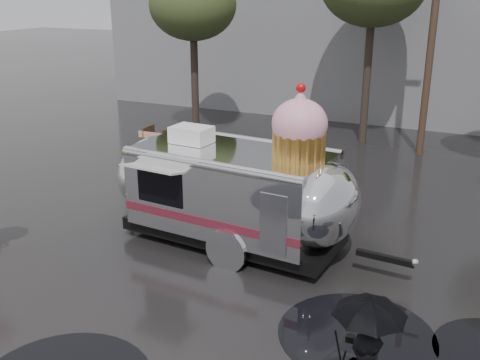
% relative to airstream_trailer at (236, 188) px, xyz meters
% --- Properties ---
extents(ground, '(120.00, 120.00, 0.00)m').
position_rel_airstream_trailer_xyz_m(ground, '(0.64, -3.67, -1.54)').
color(ground, black).
rests_on(ground, ground).
extents(puddles, '(9.33, 6.70, 0.01)m').
position_rel_airstream_trailer_xyz_m(puddles, '(2.76, -3.92, -1.53)').
color(puddles, black).
rests_on(puddles, ground).
extents(utility_pole, '(1.60, 0.28, 9.00)m').
position_rel_airstream_trailer_xyz_m(utility_pole, '(3.14, 10.33, 3.08)').
color(utility_pole, '#473323').
rests_on(utility_pole, ground).
extents(tree_left, '(3.64, 3.64, 6.95)m').
position_rel_airstream_trailer_xyz_m(tree_left, '(-6.36, 9.33, 3.94)').
color(tree_left, '#382D26').
rests_on(tree_left, ground).
extents(barricade_row, '(4.30, 0.80, 1.00)m').
position_rel_airstream_trailer_xyz_m(barricade_row, '(-4.91, 6.30, -1.02)').
color(barricade_row, '#473323').
rests_on(barricade_row, ground).
extents(airstream_trailer, '(8.14, 3.28, 4.39)m').
position_rel_airstream_trailer_xyz_m(airstream_trailer, '(0.00, 0.00, 0.00)').
color(airstream_trailer, silver).
rests_on(airstream_trailer, ground).
extents(umbrella_black, '(1.25, 1.25, 2.40)m').
position_rel_airstream_trailer_xyz_m(umbrella_black, '(4.46, -5.24, 0.44)').
color(umbrella_black, black).
rests_on(umbrella_black, ground).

